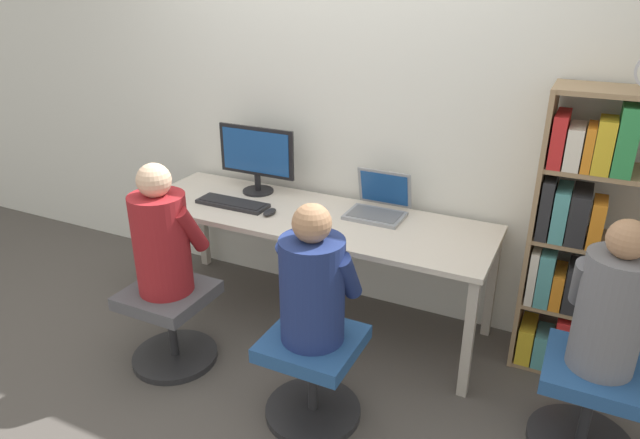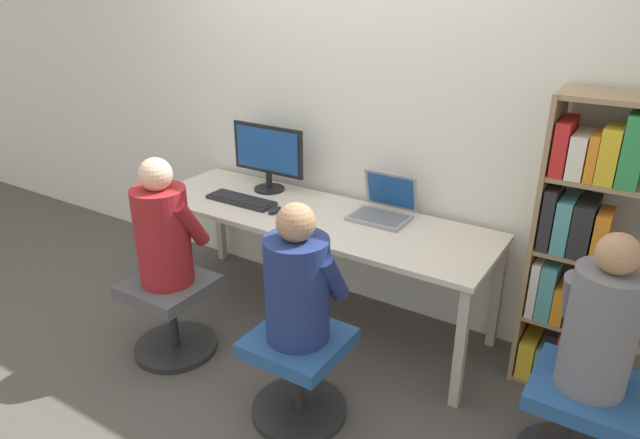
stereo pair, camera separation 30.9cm
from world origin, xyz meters
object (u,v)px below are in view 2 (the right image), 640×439
office_chair_left (172,311)px  office_chair_right (299,369)px  keyboard (241,200)px  person_at_monitor (163,229)px  office_chair_side (579,421)px  bookshelf (595,266)px  person_near_shelf (602,322)px  laptop (383,209)px  desktop_monitor (268,156)px  person_at_laptop (298,282)px

office_chair_left → office_chair_right: size_ratio=1.00×
keyboard → person_at_monitor: person_at_monitor is taller
office_chair_right → person_at_monitor: size_ratio=0.67×
keyboard → office_chair_left: (0.00, -0.65, -0.45)m
office_chair_left → office_chair_side: same height
office_chair_right → person_at_monitor: person_at_monitor is taller
bookshelf → person_near_shelf: 0.59m
laptop → desktop_monitor: bearing=179.3°
person_at_monitor → bookshelf: bearing=24.1°
keyboard → person_at_monitor: (0.00, -0.64, 0.05)m
office_chair_right → person_near_shelf: 1.35m
laptop → person_near_shelf: person_near_shelf is taller
laptop → person_at_laptop: 0.94m
person_at_laptop → laptop: bearing=92.8°
laptop → person_at_laptop: size_ratio=0.49×
laptop → person_at_laptop: bearing=-87.2°
bookshelf → office_chair_side: bookshelf is taller
laptop → office_chair_side: size_ratio=0.70×
desktop_monitor → bookshelf: bearing=-0.4°
bookshelf → person_near_shelf: bookshelf is taller
office_chair_side → person_near_shelf: bearing=90.0°
bookshelf → office_chair_left: bearing=-155.8°
office_chair_left → office_chair_side: size_ratio=1.00×
keyboard → person_at_monitor: 0.64m
office_chair_right → bookshelf: 1.51m
person_at_monitor → laptop: bearing=46.5°
desktop_monitor → person_near_shelf: 2.17m
person_at_laptop → bookshelf: 1.44m
desktop_monitor → person_near_shelf: person_near_shelf is taller
keyboard → office_chair_side: (2.09, -0.34, -0.45)m
person_at_laptop → bookshelf: bookshelf is taller
laptop → person_at_monitor: size_ratio=0.47×
office_chair_right → person_at_laptop: bearing=90.0°
keyboard → person_at_laptop: person_at_laptop is taller
bookshelf → person_near_shelf: size_ratio=2.23×
desktop_monitor → laptop: bearing=-0.7°
office_chair_left → person_at_monitor: bearing=90.0°
desktop_monitor → bookshelf: 1.98m
office_chair_left → bookshelf: bearing=24.2°
keyboard → bookshelf: bearing=7.1°
laptop → keyboard: 0.89m
person_at_monitor → desktop_monitor: bearing=88.9°
person_at_laptop → desktop_monitor: bearing=132.7°
office_chair_left → person_near_shelf: bearing=8.5°
office_chair_side → bookshelf: bearing=100.1°
office_chair_left → person_at_laptop: size_ratio=0.71×
laptop → office_chair_left: (-0.85, -0.90, -0.49)m
desktop_monitor → office_chair_right: desktop_monitor is taller
laptop → office_chair_right: laptop is taller
desktop_monitor → person_at_monitor: size_ratio=0.75×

